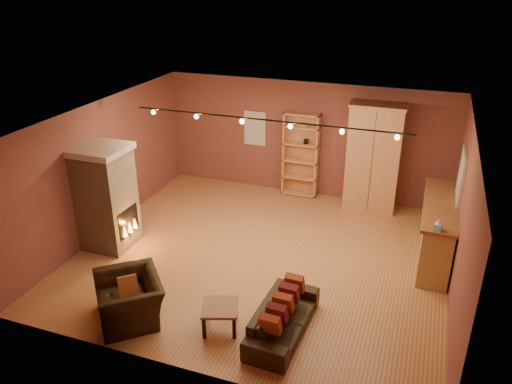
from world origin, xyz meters
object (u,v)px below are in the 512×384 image
at_px(bar_counter, 437,231).
at_px(loveseat, 283,313).
at_px(coffee_table, 220,310).
at_px(bookcase, 301,154).
at_px(armoire, 374,157).
at_px(armchair, 129,292).
at_px(fireplace, 107,197).

relative_size(bar_counter, loveseat, 1.39).
bearing_deg(loveseat, coffee_table, 107.15).
distance_m(bookcase, armoire, 1.77).
xyz_separation_m(armchair, coffee_table, (1.47, 0.24, -0.13)).
xyz_separation_m(fireplace, bar_counter, (6.24, 1.68, -0.46)).
distance_m(armoire, armchair, 6.29).
distance_m(fireplace, armchair, 2.60).
xyz_separation_m(armoire, armchair, (-3.05, -5.44, -0.77)).
height_order(bookcase, bar_counter, bookcase).
height_order(bar_counter, loveseat, bar_counter).
height_order(bookcase, coffee_table, bookcase).
relative_size(fireplace, armoire, 0.84).
height_order(armoire, coffee_table, armoire).
distance_m(fireplace, loveseat, 4.39).
bearing_deg(coffee_table, bookcase, 91.73).
xyz_separation_m(bookcase, armchair, (-1.31, -5.65, -0.57)).
distance_m(armoire, loveseat, 5.07).
xyz_separation_m(fireplace, loveseat, (4.10, -1.42, -0.70)).
bearing_deg(bar_counter, bookcase, 147.77).
height_order(loveseat, coffee_table, loveseat).
height_order(bookcase, armchair, bookcase).
bearing_deg(bar_counter, armchair, -141.79).
bearing_deg(armoire, bar_counter, -50.69).
distance_m(armoire, bar_counter, 2.48).
bearing_deg(bookcase, bar_counter, -32.23).
distance_m(bar_counter, loveseat, 3.78).
xyz_separation_m(fireplace, armchair, (1.67, -1.91, -0.57)).
relative_size(bookcase, bar_counter, 0.85).
distance_m(loveseat, armchair, 2.47).
distance_m(loveseat, coffee_table, 0.98).
height_order(fireplace, armoire, armoire).
xyz_separation_m(bar_counter, loveseat, (-2.14, -3.11, -0.23)).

